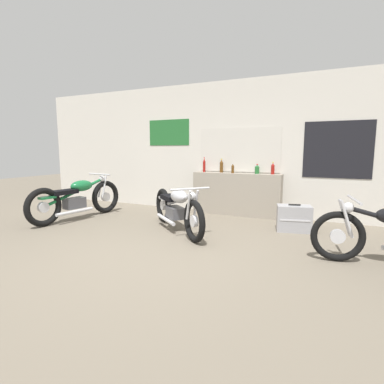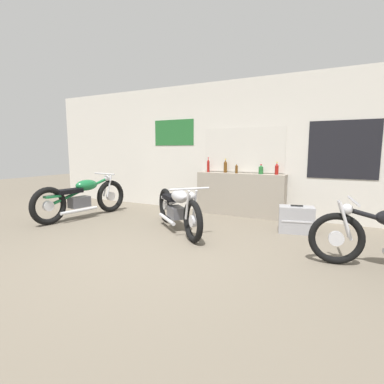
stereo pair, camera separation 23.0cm
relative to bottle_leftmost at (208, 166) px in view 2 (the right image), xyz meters
The scene contains 11 objects.
ground_plane 3.11m from the bottle_leftmost, 81.31° to the right, with size 24.00×24.00×0.00m, color #706656.
wall_back 0.62m from the bottle_leftmost, 21.49° to the left, with size 10.00×0.07×2.80m.
sill_counter 0.93m from the bottle_leftmost, ahead, with size 1.85×0.28×0.88m.
bottle_leftmost is the anchor object (origin of this frame).
bottle_left_center 0.38m from the bottle_leftmost, ahead, with size 0.07×0.07×0.29m.
bottle_center 0.66m from the bottle_leftmost, ahead, with size 0.06×0.06×0.21m.
bottle_right_center 1.15m from the bottle_leftmost, ahead, with size 0.09×0.09×0.20m.
bottle_rightmost 1.46m from the bottle_leftmost, ahead, with size 0.07×0.07×0.25m.
motorcycle_silver 1.76m from the bottle_leftmost, 83.50° to the right, with size 1.61×1.39×0.80m.
motorcycle_green 2.69m from the bottle_leftmost, 139.64° to the right, with size 0.64×2.11×0.87m.
hard_case_silver 2.30m from the bottle_leftmost, 22.37° to the right, with size 0.61×0.42×0.46m.
Camera 2 is at (2.29, -3.00, 1.37)m, focal length 28.00 mm.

